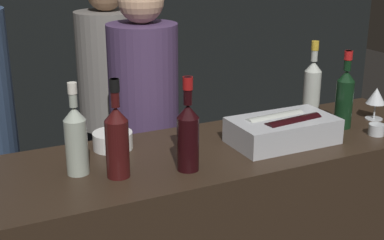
{
  "coord_description": "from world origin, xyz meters",
  "views": [
    {
      "loc": [
        -0.84,
        -1.42,
        1.83
      ],
      "look_at": [
        0.0,
        0.32,
        1.18
      ],
      "focal_mm": 50.0,
      "sensor_mm": 36.0,
      "label": 1
    }
  ],
  "objects_px": {
    "ice_bin_with_bottles": "(283,129)",
    "bowl_white": "(113,140)",
    "wine_glass": "(376,97)",
    "person_blond_tee": "(145,132)",
    "red_wine_bottle_burgundy": "(345,96)",
    "red_wine_bottle_tall": "(188,133)",
    "white_wine_bottle": "(76,138)",
    "red_wine_bottle_black_foil": "(117,139)",
    "candle_votive": "(376,130)",
    "rose_wine_bottle": "(312,85)",
    "person_grey_polo": "(110,99)"
  },
  "relations": [
    {
      "from": "bowl_white",
      "to": "red_wine_bottle_black_foil",
      "type": "distance_m",
      "value": 0.28
    },
    {
      "from": "wine_glass",
      "to": "white_wine_bottle",
      "type": "xyz_separation_m",
      "value": [
        -1.36,
        -0.01,
        0.03
      ]
    },
    {
      "from": "red_wine_bottle_black_foil",
      "to": "red_wine_bottle_burgundy",
      "type": "height_order",
      "value": "red_wine_bottle_black_foil"
    },
    {
      "from": "rose_wine_bottle",
      "to": "person_blond_tee",
      "type": "relative_size",
      "value": 0.2
    },
    {
      "from": "white_wine_bottle",
      "to": "person_blond_tee",
      "type": "xyz_separation_m",
      "value": [
        0.47,
        0.59,
        -0.25
      ]
    },
    {
      "from": "ice_bin_with_bottles",
      "to": "bowl_white",
      "type": "height_order",
      "value": "ice_bin_with_bottles"
    },
    {
      "from": "candle_votive",
      "to": "red_wine_bottle_burgundy",
      "type": "bearing_deg",
      "value": 114.25
    },
    {
      "from": "candle_votive",
      "to": "red_wine_bottle_tall",
      "type": "bearing_deg",
      "value": 178.66
    },
    {
      "from": "red_wine_bottle_black_foil",
      "to": "red_wine_bottle_burgundy",
      "type": "relative_size",
      "value": 1.03
    },
    {
      "from": "red_wine_bottle_tall",
      "to": "candle_votive",
      "type": "bearing_deg",
      "value": -1.34
    },
    {
      "from": "ice_bin_with_bottles",
      "to": "red_wine_bottle_tall",
      "type": "relative_size",
      "value": 1.24
    },
    {
      "from": "rose_wine_bottle",
      "to": "white_wine_bottle",
      "type": "bearing_deg",
      "value": -170.26
    },
    {
      "from": "wine_glass",
      "to": "rose_wine_bottle",
      "type": "bearing_deg",
      "value": 137.73
    },
    {
      "from": "bowl_white",
      "to": "white_wine_bottle",
      "type": "bearing_deg",
      "value": -136.3
    },
    {
      "from": "red_wine_bottle_black_foil",
      "to": "red_wine_bottle_tall",
      "type": "xyz_separation_m",
      "value": [
        0.24,
        -0.05,
        -0.0
      ]
    },
    {
      "from": "rose_wine_bottle",
      "to": "person_blond_tee",
      "type": "bearing_deg",
      "value": 150.17
    },
    {
      "from": "person_blond_tee",
      "to": "red_wine_bottle_black_foil",
      "type": "bearing_deg",
      "value": -86.77
    },
    {
      "from": "ice_bin_with_bottles",
      "to": "person_blond_tee",
      "type": "distance_m",
      "value": 0.75
    },
    {
      "from": "candle_votive",
      "to": "red_wine_bottle_tall",
      "type": "relative_size",
      "value": 0.19
    },
    {
      "from": "red_wine_bottle_burgundy",
      "to": "candle_votive",
      "type": "bearing_deg",
      "value": -65.75
    },
    {
      "from": "white_wine_bottle",
      "to": "person_grey_polo",
      "type": "distance_m",
      "value": 1.44
    },
    {
      "from": "ice_bin_with_bottles",
      "to": "red_wine_bottle_black_foil",
      "type": "distance_m",
      "value": 0.7
    },
    {
      "from": "rose_wine_bottle",
      "to": "person_grey_polo",
      "type": "relative_size",
      "value": 0.21
    },
    {
      "from": "red_wine_bottle_burgundy",
      "to": "person_grey_polo",
      "type": "height_order",
      "value": "person_grey_polo"
    },
    {
      "from": "ice_bin_with_bottles",
      "to": "wine_glass",
      "type": "distance_m",
      "value": 0.55
    },
    {
      "from": "candle_votive",
      "to": "rose_wine_bottle",
      "type": "xyz_separation_m",
      "value": [
        -0.07,
        0.35,
        0.12
      ]
    },
    {
      "from": "red_wine_bottle_tall",
      "to": "white_wine_bottle",
      "type": "bearing_deg",
      "value": 159.2
    },
    {
      "from": "rose_wine_bottle",
      "to": "red_wine_bottle_black_foil",
      "type": "bearing_deg",
      "value": -164.73
    },
    {
      "from": "wine_glass",
      "to": "white_wine_bottle",
      "type": "distance_m",
      "value": 1.36
    },
    {
      "from": "wine_glass",
      "to": "bowl_white",
      "type": "bearing_deg",
      "value": 171.96
    },
    {
      "from": "ice_bin_with_bottles",
      "to": "white_wine_bottle",
      "type": "relative_size",
      "value": 1.28
    },
    {
      "from": "ice_bin_with_bottles",
      "to": "rose_wine_bottle",
      "type": "relative_size",
      "value": 1.22
    },
    {
      "from": "white_wine_bottle",
      "to": "rose_wine_bottle",
      "type": "bearing_deg",
      "value": 9.74
    },
    {
      "from": "rose_wine_bottle",
      "to": "red_wine_bottle_tall",
      "type": "relative_size",
      "value": 1.01
    },
    {
      "from": "ice_bin_with_bottles",
      "to": "candle_votive",
      "type": "xyz_separation_m",
      "value": [
        0.4,
        -0.1,
        -0.03
      ]
    },
    {
      "from": "red_wine_bottle_black_foil",
      "to": "ice_bin_with_bottles",
      "type": "bearing_deg",
      "value": 2.05
    },
    {
      "from": "ice_bin_with_bottles",
      "to": "bowl_white",
      "type": "bearing_deg",
      "value": 159.89
    },
    {
      "from": "ice_bin_with_bottles",
      "to": "wine_glass",
      "type": "xyz_separation_m",
      "value": [
        0.55,
        0.07,
        0.05
      ]
    },
    {
      "from": "red_wine_bottle_tall",
      "to": "person_blond_tee",
      "type": "xyz_separation_m",
      "value": [
        0.11,
        0.73,
        -0.25
      ]
    },
    {
      "from": "candle_votive",
      "to": "red_wine_bottle_burgundy",
      "type": "xyz_separation_m",
      "value": [
        -0.06,
        0.14,
        0.12
      ]
    },
    {
      "from": "bowl_white",
      "to": "red_wine_bottle_black_foil",
      "type": "height_order",
      "value": "red_wine_bottle_black_foil"
    },
    {
      "from": "person_blond_tee",
      "to": "red_wine_bottle_burgundy",
      "type": "bearing_deg",
      "value": -10.8
    },
    {
      "from": "bowl_white",
      "to": "rose_wine_bottle",
      "type": "distance_m",
      "value": 0.98
    },
    {
      "from": "wine_glass",
      "to": "red_wine_bottle_black_foil",
      "type": "bearing_deg",
      "value": -175.84
    },
    {
      "from": "red_wine_bottle_black_foil",
      "to": "person_blond_tee",
      "type": "relative_size",
      "value": 0.21
    },
    {
      "from": "bowl_white",
      "to": "red_wine_bottle_burgundy",
      "type": "distance_m",
      "value": 1.0
    },
    {
      "from": "wine_glass",
      "to": "candle_votive",
      "type": "distance_m",
      "value": 0.23
    },
    {
      "from": "ice_bin_with_bottles",
      "to": "candle_votive",
      "type": "height_order",
      "value": "ice_bin_with_bottles"
    },
    {
      "from": "rose_wine_bottle",
      "to": "red_wine_bottle_burgundy",
      "type": "bearing_deg",
      "value": -88.79
    },
    {
      "from": "ice_bin_with_bottles",
      "to": "red_wine_bottle_burgundy",
      "type": "xyz_separation_m",
      "value": [
        0.34,
        0.04,
        0.08
      ]
    }
  ]
}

